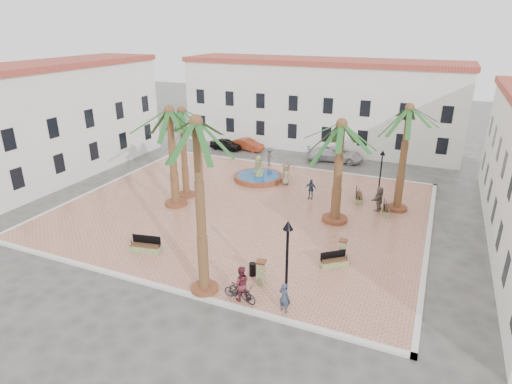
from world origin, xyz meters
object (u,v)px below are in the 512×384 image
lamppost_s (287,249)px  car_white (339,155)px  bollard_e (342,249)px  pedestrian_fountain_a (286,175)px  palm_sw (170,122)px  cyclist_b (241,284)px  bicycle_b (238,291)px  bench_s (146,248)px  pedestrian_fountain_b (311,189)px  car_black (226,144)px  fountain (258,176)px  bench_e (386,210)px  palm_s (197,140)px  bollard_se (261,272)px  palm_ne (408,120)px  bollard_n (286,172)px  car_silver (329,154)px  pedestrian_east (379,199)px  litter_bin (253,269)px  bench_se (334,262)px  bench_ne (359,197)px  cyclist_a (284,297)px  pedestrian_north (270,157)px  car_red (248,145)px  palm_e (341,138)px  palm_nw (182,120)px  bicycle_a (242,292)px  lamppost_e (381,166)px

lamppost_s → car_white: 24.99m
bollard_e → pedestrian_fountain_a: (-7.29, 10.49, 0.21)m
palm_sw → lamppost_s: (11.88, -8.31, -3.29)m
cyclist_b → pedestrian_fountain_a: cyclist_b is taller
bicycle_b → pedestrian_fountain_a: (-3.35, 16.37, 0.43)m
bench_s → pedestrian_fountain_b: (6.70, 12.15, 0.52)m
pedestrian_fountain_a → car_black: 12.78m
fountain → bench_e: size_ratio=2.55×
palm_s → bollard_se: (2.46, 1.72, -7.30)m
bicycle_b → bench_s: bearing=73.6°
palm_sw → palm_ne: palm_ne is taller
lamppost_s → bollard_n: size_ratio=3.19×
palm_sw → car_silver: (7.78, 16.22, -5.85)m
cyclist_b → pedestrian_fountain_b: 14.22m
bollard_se → pedestrian_east: size_ratio=0.75×
litter_bin → car_black: 25.75m
bollard_e → car_black: (-17.16, 18.59, -0.21)m
bench_se → bench_e: size_ratio=0.95×
bench_ne → cyclist_a: 15.30m
pedestrian_fountain_a → fountain: bearing=134.7°
bollard_e → pedestrian_fountain_a: 12.77m
bicycle_b → car_silver: size_ratio=0.33×
bench_s → pedestrian_fountain_b: size_ratio=1.25×
pedestrian_north → car_red: size_ratio=0.49×
palm_e → cyclist_b: bearing=-100.9°
bollard_se → palm_e: bearing=79.3°
pedestrian_east → car_white: (-5.62, 11.27, -0.40)m
car_black → car_white: car_white is taller
palm_sw → bollard_n: size_ratio=5.36×
bollard_e → car_silver: 20.10m
palm_ne → pedestrian_east: bearing=-150.5°
cyclist_b → palm_ne: bearing=-141.6°
lamppost_s → pedestrian_fountain_b: (-2.80, 13.57, -2.27)m
palm_sw → bicycle_b: size_ratio=5.09×
lamppost_s → car_silver: lamppost_s is taller
bollard_e → car_silver: bearing=106.5°
palm_s → car_black: (-11.30, 24.48, -7.55)m
fountain → bench_s: bearing=-94.8°
palm_ne → car_red: 20.99m
palm_nw → bench_s: size_ratio=3.59×
bicycle_a → car_red: (-11.23, 25.29, 0.00)m
bicycle_b → pedestrian_fountain_b: (-0.47, 14.20, 0.35)m
pedestrian_east → lamppost_e: bearing=-156.2°
lamppost_s → pedestrian_fountain_b: 14.04m
pedestrian_fountain_b → car_red: size_ratio=0.43×
cyclist_b → car_black: bearing=-91.2°
bicycle_a → bollard_e: bearing=-14.3°
fountain → palm_s: palm_s is taller
lamppost_s → bench_ne: bearing=87.0°
palm_sw → bench_e: size_ratio=4.54×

